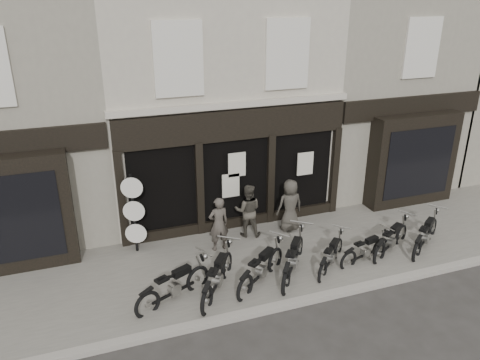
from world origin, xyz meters
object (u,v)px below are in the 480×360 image
object	(u,v)px
motorcycle_1	(218,279)
motorcycle_4	(331,257)
advert_sign_post	(134,217)
motorcycle_5	(365,252)
motorcycle_0	(174,288)
man_right	(290,205)
motorcycle_6	(391,242)
man_left	(219,224)
motorcycle_3	(293,261)
motorcycle_2	(261,271)
man_centre	(248,210)
motorcycle_7	(425,237)

from	to	relation	value
motorcycle_1	motorcycle_4	world-z (taller)	motorcycle_1
advert_sign_post	motorcycle_5	bearing A→B (deg)	-7.39
motorcycle_0	man_right	xyz separation A→B (m)	(4.14, 2.30, 0.54)
motorcycle_6	man_left	world-z (taller)	man_left
motorcycle_6	motorcycle_5	bearing A→B (deg)	160.84
motorcycle_3	motorcycle_4	world-z (taller)	motorcycle_3
motorcycle_4	motorcycle_5	bearing A→B (deg)	-44.36
motorcycle_2	man_centre	world-z (taller)	man_centre
man_right	motorcycle_2	bearing A→B (deg)	50.04
motorcycle_1	motorcycle_5	xyz separation A→B (m)	(4.30, -0.00, -0.08)
motorcycle_5	motorcycle_6	xyz separation A→B (m)	(0.97, 0.18, 0.04)
man_right	motorcycle_0	bearing A→B (deg)	28.24
motorcycle_2	motorcycle_5	world-z (taller)	motorcycle_2
motorcycle_5	advert_sign_post	size ratio (longest dim) A/B	0.74
motorcycle_0	man_centre	xyz separation A→B (m)	(2.80, 2.42, 0.53)
motorcycle_5	man_centre	bearing A→B (deg)	122.83
man_centre	advert_sign_post	world-z (taller)	advert_sign_post
motorcycle_4	man_left	xyz separation A→B (m)	(-2.61, 1.87, 0.56)
motorcycle_7	man_right	xyz separation A→B (m)	(-3.31, 2.28, 0.53)
motorcycle_6	man_centre	world-z (taller)	man_centre
motorcycle_0	man_centre	distance (m)	3.74
motorcycle_0	motorcycle_7	world-z (taller)	motorcycle_7
motorcycle_1	motorcycle_2	world-z (taller)	motorcycle_1
motorcycle_0	motorcycle_7	distance (m)	7.45
motorcycle_0	advert_sign_post	world-z (taller)	advert_sign_post
man_left	man_centre	distance (m)	1.20
motorcycle_0	motorcycle_4	size ratio (longest dim) A/B	1.29
motorcycle_1	advert_sign_post	bearing A→B (deg)	67.54
motorcycle_3	motorcycle_0	bearing A→B (deg)	129.27
motorcycle_6	advert_sign_post	size ratio (longest dim) A/B	0.77
motorcycle_3	advert_sign_post	distance (m)	4.57
motorcycle_2	motorcycle_3	distance (m)	0.95
motorcycle_0	motorcycle_1	bearing A→B (deg)	-24.97
motorcycle_0	man_right	bearing A→B (deg)	4.14
motorcycle_2	motorcycle_6	size ratio (longest dim) A/B	0.99
motorcycle_3	man_left	size ratio (longest dim) A/B	1.24
motorcycle_3	motorcycle_4	distance (m)	1.12
man_centre	motorcycle_2	bearing A→B (deg)	98.82
motorcycle_0	motorcycle_7	size ratio (longest dim) A/B	1.05
motorcycle_4	man_right	world-z (taller)	man_right
motorcycle_1	man_centre	xyz separation A→B (m)	(1.70, 2.42, 0.51)
motorcycle_0	motorcycle_1	world-z (taller)	motorcycle_1
motorcycle_0	advert_sign_post	size ratio (longest dim) A/B	0.82
man_left	man_right	world-z (taller)	man_right
motorcycle_0	man_right	size ratio (longest dim) A/B	1.23
man_right	advert_sign_post	xyz separation A→B (m)	(-4.68, 0.28, 0.26)
motorcycle_3	motorcycle_7	xyz separation A→B (m)	(4.23, -0.07, -0.03)
motorcycle_4	motorcycle_5	xyz separation A→B (m)	(1.07, -0.04, -0.02)
motorcycle_1	motorcycle_2	xyz separation A→B (m)	(1.17, 0.00, -0.01)
man_centre	man_right	world-z (taller)	man_right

